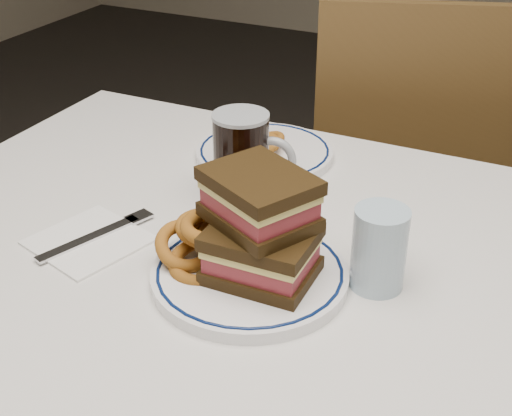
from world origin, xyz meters
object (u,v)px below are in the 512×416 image
at_px(far_plate, 264,153).
at_px(chair_far, 406,173).
at_px(main_plate, 250,274).
at_px(beer_mug, 243,157).
at_px(reuben_sandwich, 260,226).

bearing_deg(far_plate, chair_far, 74.53).
bearing_deg(chair_far, main_plate, -89.94).
bearing_deg(beer_mug, far_plate, 102.91).
relative_size(chair_far, main_plate, 3.70).
distance_m(main_plate, beer_mug, 0.23).
bearing_deg(beer_mug, main_plate, -61.13).
xyz_separation_m(chair_far, beer_mug, (-0.11, -0.66, 0.30)).
distance_m(chair_far, main_plate, 0.88).
relative_size(chair_far, far_plate, 3.98).
xyz_separation_m(chair_far, far_plate, (-0.14, -0.51, 0.24)).
bearing_deg(beer_mug, chair_far, 80.92).
bearing_deg(far_plate, reuben_sandwich, -65.63).
bearing_deg(reuben_sandwich, beer_mug, 122.32).
distance_m(beer_mug, far_plate, 0.17).
bearing_deg(reuben_sandwich, chair_far, 91.00).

